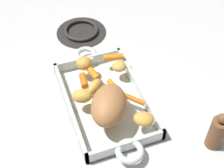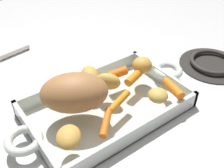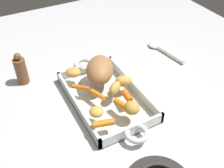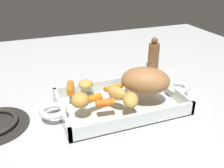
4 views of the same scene
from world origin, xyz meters
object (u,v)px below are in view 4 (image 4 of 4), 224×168
object	(u,v)px
baby_carrot_southeast	(113,88)
baby_carrot_southwest	(105,103)
roasting_dish	(120,103)
potato_near_roast	(86,84)
pork_roast	(145,81)
potato_whole	(150,75)
pepper_mill	(154,55)
potato_golden_small	(131,100)
potato_golden_large	(117,93)
baby_carrot_long	(94,98)
baby_carrot_northwest	(127,80)
baby_carrot_center_right	(70,88)
potato_corner	(80,100)

from	to	relation	value
baby_carrot_southeast	baby_carrot_southwest	size ratio (longest dim) A/B	1.31
roasting_dish	potato_near_roast	distance (m)	0.12
baby_carrot_southwest	roasting_dish	bearing A→B (deg)	-144.83
pork_roast	potato_whole	size ratio (longest dim) A/B	2.53
pepper_mill	potato_golden_small	bearing A→B (deg)	51.70
potato_golden_large	potato_whole	bearing A→B (deg)	-149.84
potato_whole	pepper_mill	size ratio (longest dim) A/B	0.43
potato_golden_large	potato_golden_small	bearing A→B (deg)	115.22
baby_carrot_southeast	potato_golden_large	world-z (taller)	potato_golden_large
baby_carrot_long	potato_near_roast	distance (m)	0.09
potato_golden_small	pork_roast	bearing A→B (deg)	-142.07
roasting_dish	pork_roast	size ratio (longest dim) A/B	3.31
pork_roast	baby_carrot_southeast	distance (m)	0.10
baby_carrot_northwest	pepper_mill	size ratio (longest dim) A/B	0.53
baby_carrot_center_right	pepper_mill	world-z (taller)	pepper_mill
potato_near_roast	potato_whole	distance (m)	0.22
baby_carrot_northwest	potato_corner	world-z (taller)	potato_corner
roasting_dish	baby_carrot_center_right	bearing A→B (deg)	-29.82
pepper_mill	pork_roast	bearing A→B (deg)	55.93
baby_carrot_southwest	pepper_mill	size ratio (longest dim) A/B	0.38
potato_near_roast	potato_corner	size ratio (longest dim) A/B	0.92
baby_carrot_southeast	baby_carrot_center_right	xyz separation A→B (m)	(0.13, -0.04, 0.00)
baby_carrot_southwest	potato_whole	bearing A→B (deg)	-150.41
potato_golden_large	baby_carrot_northwest	bearing A→B (deg)	-127.77
pepper_mill	baby_carrot_southeast	bearing A→B (deg)	38.34
roasting_dish	potato_golden_small	world-z (taller)	potato_golden_small
baby_carrot_center_right	potato_near_roast	xyz separation A→B (m)	(-0.05, -0.00, 0.00)
potato_whole	potato_corner	bearing A→B (deg)	19.46
roasting_dish	baby_carrot_northwest	bearing A→B (deg)	-126.07
baby_carrot_northwest	potato_golden_large	bearing A→B (deg)	52.23
roasting_dish	baby_carrot_center_right	xyz separation A→B (m)	(0.14, -0.08, 0.04)
baby_carrot_northwest	potato_whole	distance (m)	0.08
pork_roast	baby_carrot_center_right	distance (m)	0.23
roasting_dish	pepper_mill	world-z (taller)	pepper_mill
baby_carrot_southeast	pepper_mill	world-z (taller)	pepper_mill
potato_corner	potato_near_roast	bearing A→B (deg)	-112.75
baby_carrot_center_right	potato_corner	xyz separation A→B (m)	(-0.01, 0.10, 0.01)
potato_near_roast	potato_golden_small	distance (m)	0.17
pork_roast	baby_carrot_southwest	xyz separation A→B (m)	(0.14, 0.03, -0.03)
pork_roast	baby_carrot_northwest	world-z (taller)	pork_roast
baby_carrot_southwest	pepper_mill	xyz separation A→B (m)	(-0.31, -0.28, 0.00)
baby_carrot_northwest	potato_near_roast	size ratio (longest dim) A/B	1.50
baby_carrot_southwest	potato_corner	size ratio (longest dim) A/B	0.99
baby_carrot_southeast	roasting_dish	bearing A→B (deg)	103.89
baby_carrot_southwest	potato_whole	distance (m)	0.23
baby_carrot_southwest	baby_carrot_southeast	bearing A→B (deg)	-124.38
baby_carrot_center_right	potato_corner	distance (m)	0.10
baby_carrot_long	potato_golden_large	size ratio (longest dim) A/B	0.81
potato_golden_small	roasting_dish	bearing A→B (deg)	-89.26
baby_carrot_southeast	baby_carrot_southwest	xyz separation A→B (m)	(0.06, 0.08, 0.00)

